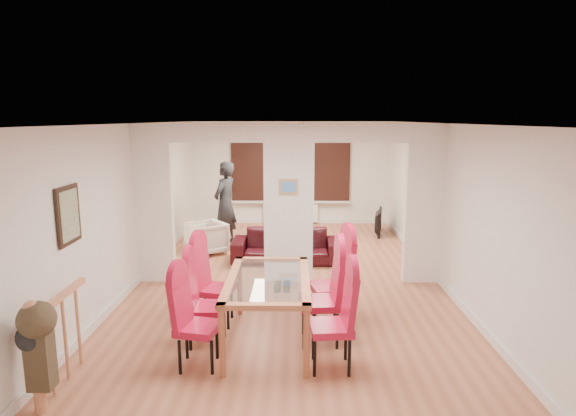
{
  "coord_description": "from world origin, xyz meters",
  "views": [
    {
      "loc": [
        0.09,
        -7.71,
        2.68
      ],
      "look_at": [
        -0.02,
        0.6,
        1.13
      ],
      "focal_mm": 30.0,
      "sensor_mm": 36.0,
      "label": 1
    }
  ],
  "objects_px": {
    "dining_table": "(268,310)",
    "bowl": "(293,229)",
    "dining_chair_la": "(198,321)",
    "person": "(225,203)",
    "dining_chair_lb": "(207,302)",
    "dining_chair_rb": "(320,295)",
    "dining_chair_lc": "(216,283)",
    "television": "(375,222)",
    "dining_chair_rc": "(330,281)",
    "armchair": "(206,238)",
    "coffee_table": "(301,237)",
    "bottle": "(296,224)",
    "dining_chair_ra": "(331,320)",
    "sofa": "(286,246)"
  },
  "relations": [
    {
      "from": "dining_table",
      "to": "bowl",
      "type": "bearing_deg",
      "value": 86.6
    },
    {
      "from": "dining_chair_la",
      "to": "person",
      "type": "relative_size",
      "value": 0.59
    },
    {
      "from": "dining_chair_lb",
      "to": "dining_chair_rb",
      "type": "bearing_deg",
      "value": 1.52
    },
    {
      "from": "dining_chair_lc",
      "to": "dining_table",
      "type": "bearing_deg",
      "value": -21.21
    },
    {
      "from": "dining_chair_rb",
      "to": "person",
      "type": "xyz_separation_m",
      "value": [
        -1.78,
        4.58,
        0.31
      ]
    },
    {
      "from": "person",
      "to": "television",
      "type": "xyz_separation_m",
      "value": [
        3.38,
        1.0,
        -0.61
      ]
    },
    {
      "from": "dining_table",
      "to": "bowl",
      "type": "height_order",
      "value": "dining_table"
    },
    {
      "from": "dining_chair_rc",
      "to": "television",
      "type": "xyz_separation_m",
      "value": [
        1.44,
        5.06,
        -0.31
      ]
    },
    {
      "from": "armchair",
      "to": "dining_table",
      "type": "bearing_deg",
      "value": -16.14
    },
    {
      "from": "coffee_table",
      "to": "bottle",
      "type": "relative_size",
      "value": 3.55
    },
    {
      "from": "dining_chair_lb",
      "to": "dining_table",
      "type": "bearing_deg",
      "value": 3.57
    },
    {
      "from": "dining_chair_ra",
      "to": "dining_chair_rc",
      "type": "distance_m",
      "value": 1.16
    },
    {
      "from": "dining_chair_la",
      "to": "dining_chair_rc",
      "type": "relative_size",
      "value": 0.89
    },
    {
      "from": "bowl",
      "to": "person",
      "type": "bearing_deg",
      "value": -170.31
    },
    {
      "from": "dining_chair_ra",
      "to": "person",
      "type": "relative_size",
      "value": 0.62
    },
    {
      "from": "dining_chair_lc",
      "to": "television",
      "type": "height_order",
      "value": "dining_chair_lc"
    },
    {
      "from": "armchair",
      "to": "bottle",
      "type": "distance_m",
      "value": 2.06
    },
    {
      "from": "dining_chair_rb",
      "to": "television",
      "type": "xyz_separation_m",
      "value": [
        1.59,
        5.58,
        -0.3
      ]
    },
    {
      "from": "person",
      "to": "bottle",
      "type": "bearing_deg",
      "value": 121.36
    },
    {
      "from": "bowl",
      "to": "bottle",
      "type": "bearing_deg",
      "value": -11.49
    },
    {
      "from": "dining_chair_lb",
      "to": "bottle",
      "type": "relative_size",
      "value": 3.53
    },
    {
      "from": "dining_chair_ra",
      "to": "armchair",
      "type": "height_order",
      "value": "dining_chair_ra"
    },
    {
      "from": "bowl",
      "to": "dining_chair_rc",
      "type": "bearing_deg",
      "value": -83.55
    },
    {
      "from": "dining_chair_la",
      "to": "person",
      "type": "xyz_separation_m",
      "value": [
        -0.43,
        5.19,
        0.37
      ]
    },
    {
      "from": "dining_table",
      "to": "person",
      "type": "relative_size",
      "value": 0.97
    },
    {
      "from": "television",
      "to": "bowl",
      "type": "xyz_separation_m",
      "value": [
        -1.93,
        -0.76,
        -0.02
      ]
    },
    {
      "from": "television",
      "to": "armchair",
      "type": "bearing_deg",
      "value": 126.98
    },
    {
      "from": "dining_chair_ra",
      "to": "coffee_table",
      "type": "xyz_separation_m",
      "value": [
        -0.25,
        5.35,
        -0.43
      ]
    },
    {
      "from": "dining_table",
      "to": "sofa",
      "type": "xyz_separation_m",
      "value": [
        0.16,
        3.37,
        -0.11
      ]
    },
    {
      "from": "dining_chair_rb",
      "to": "dining_chair_la",
      "type": "bearing_deg",
      "value": -160.3
    },
    {
      "from": "person",
      "to": "television",
      "type": "relative_size",
      "value": 1.79
    },
    {
      "from": "dining_table",
      "to": "coffee_table",
      "type": "distance_m",
      "value": 4.76
    },
    {
      "from": "television",
      "to": "dining_chair_la",
      "type": "bearing_deg",
      "value": 166.23
    },
    {
      "from": "dining_table",
      "to": "dining_chair_lc",
      "type": "bearing_deg",
      "value": 144.14
    },
    {
      "from": "coffee_table",
      "to": "television",
      "type": "bearing_deg",
      "value": 26.22
    },
    {
      "from": "bottle",
      "to": "bowl",
      "type": "distance_m",
      "value": 0.15
    },
    {
      "from": "television",
      "to": "bowl",
      "type": "relative_size",
      "value": 4.81
    },
    {
      "from": "dining_chair_lb",
      "to": "sofa",
      "type": "height_order",
      "value": "dining_chair_lb"
    },
    {
      "from": "dining_chair_rb",
      "to": "bowl",
      "type": "xyz_separation_m",
      "value": [
        -0.33,
        4.83,
        -0.32
      ]
    },
    {
      "from": "dining_chair_lc",
      "to": "armchair",
      "type": "relative_size",
      "value": 1.56
    },
    {
      "from": "bottle",
      "to": "dining_chair_lc",
      "type": "bearing_deg",
      "value": -104.08
    },
    {
      "from": "dining_chair_rc",
      "to": "sofa",
      "type": "bearing_deg",
      "value": 88.05
    },
    {
      "from": "bottle",
      "to": "dining_chair_ra",
      "type": "bearing_deg",
      "value": -86.33
    },
    {
      "from": "dining_chair_rc",
      "to": "television",
      "type": "height_order",
      "value": "dining_chair_rc"
    },
    {
      "from": "dining_chair_ra",
      "to": "bottle",
      "type": "distance_m",
      "value": 5.46
    },
    {
      "from": "armchair",
      "to": "dining_chair_rc",
      "type": "bearing_deg",
      "value": -2.96
    },
    {
      "from": "dining_chair_lc",
      "to": "television",
      "type": "relative_size",
      "value": 1.1
    },
    {
      "from": "dining_table",
      "to": "dining_chair_la",
      "type": "height_order",
      "value": "dining_chair_la"
    },
    {
      "from": "dining_chair_lc",
      "to": "dining_chair_rc",
      "type": "relative_size",
      "value": 0.93
    },
    {
      "from": "dining_chair_rc",
      "to": "person",
      "type": "height_order",
      "value": "person"
    }
  ]
}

